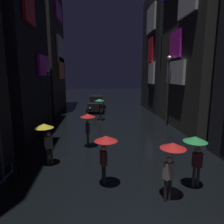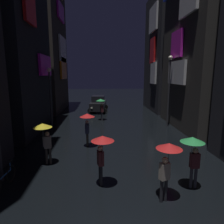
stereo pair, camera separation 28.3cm
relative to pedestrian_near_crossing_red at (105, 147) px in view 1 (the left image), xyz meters
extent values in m
cube|color=black|center=(-6.74, 8.59, 4.94)|extent=(4.00, 7.63, 13.21)
cube|color=#F226D8|center=(-4.59, 9.91, 3.50)|extent=(0.20, 3.13, 1.64)
cube|color=red|center=(-4.59, 6.95, 7.49)|extent=(0.20, 2.00, 2.89)
cube|color=#2D2826|center=(-6.74, 18.10, 7.41)|extent=(4.00, 8.63, 18.16)
cube|color=orange|center=(-4.59, 18.41, 3.52)|extent=(0.20, 3.47, 2.59)
cube|color=white|center=(-4.59, 18.55, 5.78)|extent=(0.20, 4.08, 2.99)
cube|color=#F226D8|center=(-4.59, 18.18, 10.04)|extent=(0.20, 3.47, 1.91)
cube|color=#33302D|center=(8.26, 8.78, 6.21)|extent=(4.00, 8.00, 15.76)
cube|color=white|center=(6.11, 8.60, 2.92)|extent=(0.20, 3.31, 1.83)
cube|color=#F226D8|center=(6.11, 8.92, 5.13)|extent=(0.20, 2.09, 2.08)
cube|color=white|center=(6.11, 7.18, 7.85)|extent=(0.20, 2.79, 1.99)
cube|color=black|center=(8.26, 17.55, 5.24)|extent=(4.00, 7.54, 13.83)
cube|color=white|center=(6.11, 15.70, 2.94)|extent=(0.20, 2.06, 2.44)
cube|color=red|center=(6.11, 16.40, 5.49)|extent=(0.20, 1.81, 2.87)
cube|color=white|center=(6.11, 16.61, 9.02)|extent=(0.20, 3.18, 2.81)
cylinder|color=black|center=(-0.08, 0.20, -1.24)|extent=(0.12, 0.12, 0.85)
cylinder|color=black|center=(-0.04, 0.02, -1.24)|extent=(0.12, 0.12, 0.85)
cube|color=#4C1E23|center=(-0.06, 0.11, -0.52)|extent=(0.30, 0.38, 0.60)
sphere|color=beige|center=(-0.06, 0.11, -0.11)|extent=(0.22, 0.22, 0.22)
cylinder|color=#4C1E23|center=(0.03, -0.05, -0.47)|extent=(0.09, 0.09, 0.50)
cylinder|color=slate|center=(0.03, -0.05, -0.13)|extent=(0.02, 0.02, 0.77)
cone|color=red|center=(0.03, -0.05, 0.35)|extent=(0.90, 0.90, 0.20)
cylinder|color=black|center=(2.06, -1.16, -1.24)|extent=(0.12, 0.12, 0.85)
cylinder|color=black|center=(2.23, -1.10, -1.24)|extent=(0.12, 0.12, 0.85)
cube|color=gray|center=(2.15, -1.13, -0.52)|extent=(0.39, 0.32, 0.60)
sphere|color=tan|center=(2.15, -1.13, -0.11)|extent=(0.22, 0.22, 0.22)
cylinder|color=gray|center=(2.30, -1.03, -0.47)|extent=(0.09, 0.09, 0.50)
cylinder|color=slate|center=(2.30, -1.03, -0.13)|extent=(0.02, 0.02, 0.77)
cone|color=red|center=(2.30, -1.03, 0.35)|extent=(0.90, 0.90, 0.20)
cylinder|color=#38332D|center=(-2.58, 2.18, -1.24)|extent=(0.12, 0.12, 0.85)
cylinder|color=#38332D|center=(-2.75, 2.16, -1.24)|extent=(0.12, 0.12, 0.85)
cube|color=gray|center=(-2.66, 2.17, -0.52)|extent=(0.37, 0.27, 0.60)
sphere|color=tan|center=(-2.66, 2.17, -0.11)|extent=(0.22, 0.22, 0.22)
cylinder|color=gray|center=(-2.83, 2.09, -0.47)|extent=(0.09, 0.09, 0.50)
cylinder|color=slate|center=(-2.83, 2.09, -0.13)|extent=(0.02, 0.02, 0.77)
cone|color=yellow|center=(-2.83, 2.09, 0.35)|extent=(0.90, 0.90, 0.20)
cylinder|color=#2D2D38|center=(0.13, 11.60, -1.24)|extent=(0.12, 0.12, 0.85)
cylinder|color=#2D2D38|center=(0.07, 11.77, -1.24)|extent=(0.12, 0.12, 0.85)
cube|color=#4C1E23|center=(0.10, 11.69, -0.52)|extent=(0.32, 0.39, 0.60)
sphere|color=#9E7051|center=(0.10, 11.69, -0.11)|extent=(0.22, 0.22, 0.22)
cylinder|color=#4C1E23|center=(-0.01, 11.84, -0.47)|extent=(0.09, 0.09, 0.50)
cylinder|color=slate|center=(-0.01, 11.84, -0.13)|extent=(0.02, 0.02, 0.77)
cone|color=green|center=(-0.01, 11.84, 0.35)|extent=(0.90, 0.90, 0.20)
cylinder|color=#38332D|center=(-0.87, 4.71, -1.24)|extent=(0.12, 0.12, 0.85)
cylinder|color=#38332D|center=(-0.88, 4.53, -1.24)|extent=(0.12, 0.12, 0.85)
cube|color=#333859|center=(-0.87, 4.62, -0.52)|extent=(0.25, 0.36, 0.60)
sphere|color=beige|center=(-0.87, 4.62, -0.11)|extent=(0.22, 0.22, 0.22)
cylinder|color=#333859|center=(-0.84, 4.43, -0.47)|extent=(0.09, 0.09, 0.50)
cylinder|color=slate|center=(-0.84, 4.43, -0.13)|extent=(0.02, 0.02, 0.77)
cone|color=red|center=(-0.84, 4.43, 0.35)|extent=(0.90, 0.90, 0.20)
cylinder|color=#2D2D38|center=(3.68, -0.34, -1.24)|extent=(0.12, 0.12, 0.85)
cylinder|color=#2D2D38|center=(3.50, -0.35, -1.24)|extent=(0.12, 0.12, 0.85)
cube|color=#4C1E23|center=(3.59, -0.35, -0.52)|extent=(0.35, 0.23, 0.60)
sphere|color=tan|center=(3.59, -0.35, -0.11)|extent=(0.22, 0.22, 0.22)
cylinder|color=#4C1E23|center=(3.41, -0.40, -0.47)|extent=(0.09, 0.09, 0.50)
cylinder|color=slate|center=(3.41, -0.40, -0.13)|extent=(0.02, 0.02, 0.77)
cone|color=green|center=(3.41, -0.40, 0.35)|extent=(0.90, 0.90, 0.20)
torus|color=black|center=(-3.81, 0.54, -1.31)|extent=(0.10, 0.72, 0.72)
cylinder|color=#1E59A5|center=(-3.84, -0.01, -1.13)|extent=(0.11, 1.00, 0.05)
cylinder|color=#1E59A5|center=(-3.81, 0.54, -0.96)|extent=(0.04, 0.04, 0.40)
cube|color=black|center=(-3.81, 0.54, -0.74)|extent=(0.13, 0.25, 0.06)
cube|color=black|center=(-0.28, 16.66, -0.90)|extent=(2.06, 4.23, 0.90)
cube|color=black|center=(-0.28, 16.66, -0.10)|extent=(1.60, 1.97, 0.70)
cylinder|color=black|center=(0.40, 15.26, -1.35)|extent=(0.66, 0.28, 0.64)
cylinder|color=black|center=(-1.21, 15.41, -1.35)|extent=(0.66, 0.28, 0.64)
cylinder|color=black|center=(0.64, 17.92, -1.35)|extent=(0.66, 0.28, 0.64)
cylinder|color=black|center=(-0.97, 18.06, -1.35)|extent=(0.66, 0.28, 0.64)
cube|color=white|center=(0.08, 14.55, -0.90)|extent=(0.20, 0.08, 0.14)
cube|color=white|center=(-1.02, 14.65, -0.90)|extent=(0.20, 0.08, 0.14)
cylinder|color=#2D2D33|center=(-4.24, 9.60, 0.65)|extent=(0.14, 0.14, 4.64)
sphere|color=#F9EFCC|center=(-4.24, 9.60, 3.15)|extent=(0.36, 0.36, 0.36)
cylinder|color=#2D2D33|center=(5.76, 9.20, 1.14)|extent=(0.14, 0.14, 5.61)
sphere|color=#F9EFCC|center=(5.76, 9.20, 4.12)|extent=(0.36, 0.36, 0.36)
camera|label=1|loc=(-0.33, -7.38, 2.76)|focal=32.00mm
camera|label=2|loc=(-0.04, -7.40, 2.76)|focal=32.00mm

